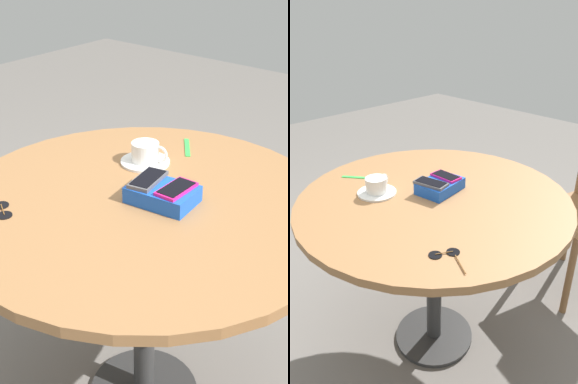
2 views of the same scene
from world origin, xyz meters
TOP-DOWN VIEW (x-y plane):
  - round_table at (0.00, 0.00)m, footprint 1.10×1.10m
  - phone_box at (-0.05, -0.02)m, footprint 0.20×0.15m
  - phone_magenta at (-0.09, -0.03)m, footprint 0.07×0.12m
  - phone_gray at (-0.00, -0.02)m, footprint 0.09×0.14m
  - saucer at (0.15, -0.18)m, footprint 0.16×0.16m
  - coffee_cup at (0.15, -0.18)m, footprint 0.12×0.09m
  - lanyard_strap at (0.12, -0.37)m, footprint 0.10×0.13m
  - sunglasses at (0.25, 0.31)m, footprint 0.09×0.15m

SIDE VIEW (x-z plane):
  - round_table at x=0.00m, z-range 0.29..1.08m
  - lanyard_strap at x=0.12m, z-range 0.78..0.78m
  - sunglasses at x=0.25m, z-range 0.78..0.79m
  - saucer at x=0.15m, z-range 0.78..0.79m
  - phone_box at x=-0.05m, z-range 0.78..0.83m
  - coffee_cup at x=0.15m, z-range 0.79..0.85m
  - phone_magenta at x=-0.09m, z-range 0.83..0.84m
  - phone_gray at x=0.00m, z-range 0.83..0.84m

